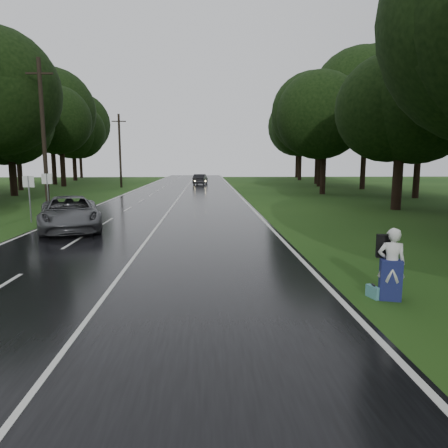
# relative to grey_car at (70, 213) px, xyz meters

# --- Properties ---
(ground) EXTENTS (160.00, 160.00, 0.00)m
(ground) POSITION_rel_grey_car_xyz_m (4.14, -11.25, -0.86)
(ground) COLOR #244715
(ground) RESTS_ON ground
(road) EXTENTS (12.00, 140.00, 0.04)m
(road) POSITION_rel_grey_car_xyz_m (4.14, 8.75, -0.84)
(road) COLOR black
(road) RESTS_ON ground
(lane_center) EXTENTS (0.12, 140.00, 0.01)m
(lane_center) POSITION_rel_grey_car_xyz_m (4.14, 8.75, -0.82)
(lane_center) COLOR silver
(lane_center) RESTS_ON road
(grey_car) EXTENTS (4.47, 6.47, 1.64)m
(grey_car) POSITION_rel_grey_car_xyz_m (0.00, 0.00, 0.00)
(grey_car) COLOR #4F5154
(grey_car) RESTS_ON road
(far_car) EXTENTS (2.17, 4.72, 1.50)m
(far_car) POSITION_rel_grey_car_xyz_m (5.85, 38.77, -0.07)
(far_car) COLOR black
(far_car) RESTS_ON road
(hitchhiker) EXTENTS (0.75, 0.71, 1.80)m
(hitchhiker) POSITION_rel_grey_car_xyz_m (11.20, -10.55, -0.03)
(hitchhiker) COLOR silver
(hitchhiker) RESTS_ON ground
(suitcase) EXTENTS (0.23, 0.45, 0.31)m
(suitcase) POSITION_rel_grey_car_xyz_m (10.84, -10.43, -0.71)
(suitcase) COLOR teal
(suitcase) RESTS_ON ground
(utility_pole_mid) EXTENTS (1.80, 0.28, 10.18)m
(utility_pole_mid) POSITION_rel_grey_car_xyz_m (-4.36, 8.68, -0.86)
(utility_pole_mid) COLOR black
(utility_pole_mid) RESTS_ON ground
(utility_pole_far) EXTENTS (1.80, 0.28, 9.32)m
(utility_pole_far) POSITION_rel_grey_car_xyz_m (-4.36, 33.35, -0.86)
(utility_pole_far) COLOR black
(utility_pole_far) RESTS_ON ground
(road_sign_a) EXTENTS (0.62, 0.10, 2.58)m
(road_sign_a) POSITION_rel_grey_car_xyz_m (-3.06, 2.77, -0.86)
(road_sign_a) COLOR white
(road_sign_a) RESTS_ON ground
(road_sign_b) EXTENTS (0.63, 0.10, 2.63)m
(road_sign_b) POSITION_rel_grey_car_xyz_m (-3.06, 5.38, -0.86)
(road_sign_b) COLOR white
(road_sign_b) RESTS_ON ground
(tree_left_e) EXTENTS (7.61, 7.61, 11.90)m
(tree_left_e) POSITION_rel_grey_car_xyz_m (-12.32, 20.99, -0.86)
(tree_left_e) COLOR black
(tree_left_e) RESTS_ON ground
(tree_left_f) EXTENTS (10.24, 10.24, 16.00)m
(tree_left_f) POSITION_rel_grey_car_xyz_m (-12.61, 35.95, -0.86)
(tree_left_f) COLOR black
(tree_left_f) RESTS_ON ground
(tree_right_d) EXTENTS (8.10, 8.10, 12.65)m
(tree_right_d) POSITION_rel_grey_car_xyz_m (20.05, 7.88, -0.86)
(tree_right_d) COLOR black
(tree_right_d) RESTS_ON ground
(tree_right_e) EXTENTS (8.88, 8.88, 13.88)m
(tree_right_e) POSITION_rel_grey_car_xyz_m (18.73, 21.54, -0.86)
(tree_right_e) COLOR black
(tree_right_e) RESTS_ON ground
(tree_right_f) EXTENTS (10.59, 10.59, 16.55)m
(tree_right_f) POSITION_rel_grey_car_xyz_m (21.98, 34.52, -0.86)
(tree_right_f) COLOR black
(tree_right_f) RESTS_ON ground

